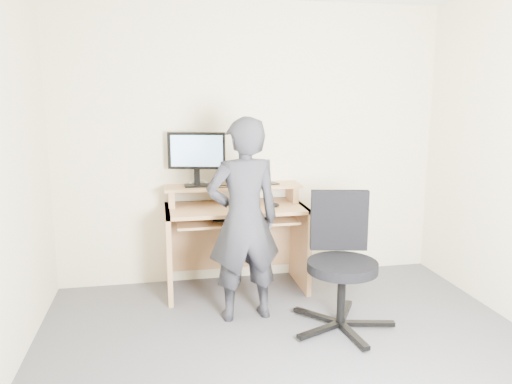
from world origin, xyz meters
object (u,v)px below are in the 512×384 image
object	(u,v)px
monitor	(197,154)
office_chair	(341,256)
desk	(235,227)
person	(244,220)

from	to	relation	value
monitor	office_chair	bearing A→B (deg)	-31.25
desk	person	bearing A→B (deg)	-92.36
monitor	person	distance (m)	0.87
monitor	office_chair	size ratio (longest dim) A/B	0.50
monitor	person	world-z (taller)	person
monitor	desk	bearing A→B (deg)	2.59
desk	office_chair	size ratio (longest dim) A/B	1.24
office_chair	person	bearing A→B (deg)	171.61
person	office_chair	bearing A→B (deg)	152.90
desk	office_chair	xyz separation A→B (m)	(0.65, -0.90, -0.02)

